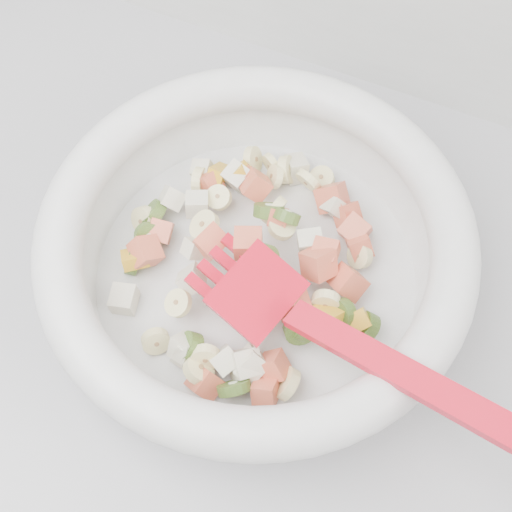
% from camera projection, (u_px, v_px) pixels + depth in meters
% --- Properties ---
extents(counter, '(2.00, 0.60, 0.90)m').
position_uv_depth(counter, '(343.00, 474.00, 0.99)').
color(counter, '#9D9DA2').
rests_on(counter, ground).
extents(mixing_bowl, '(0.44, 0.35, 0.13)m').
position_uv_depth(mixing_bowl, '(256.00, 252.00, 0.59)').
color(mixing_bowl, silver).
rests_on(mixing_bowl, counter).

